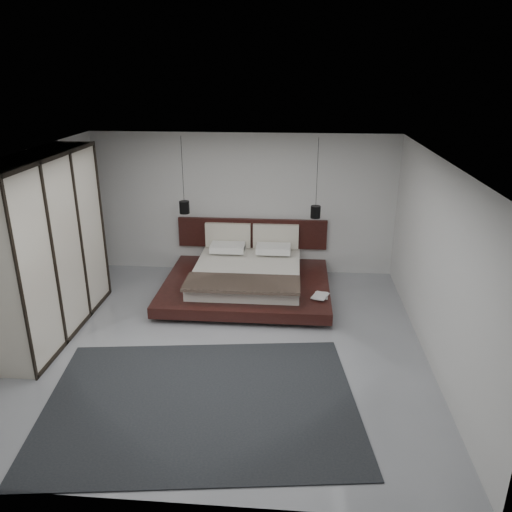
# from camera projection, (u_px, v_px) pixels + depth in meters

# --- Properties ---
(floor) EXTENTS (6.00, 6.00, 0.00)m
(floor) POSITION_uv_depth(u_px,v_px,m) (223.00, 343.00, 7.61)
(floor) COLOR gray
(floor) RESTS_ON ground
(ceiling) EXTENTS (6.00, 6.00, 0.00)m
(ceiling) POSITION_uv_depth(u_px,v_px,m) (218.00, 159.00, 6.62)
(ceiling) COLOR white
(ceiling) RESTS_ON wall_back
(wall_back) EXTENTS (6.00, 0.00, 6.00)m
(wall_back) POSITION_uv_depth(u_px,v_px,m) (243.00, 204.00, 9.92)
(wall_back) COLOR #BDBDBA
(wall_back) RESTS_ON floor
(wall_front) EXTENTS (6.00, 0.00, 6.00)m
(wall_front) POSITION_uv_depth(u_px,v_px,m) (170.00, 380.00, 4.32)
(wall_front) COLOR #BDBDBA
(wall_front) RESTS_ON floor
(wall_left) EXTENTS (0.00, 6.00, 6.00)m
(wall_left) POSITION_uv_depth(u_px,v_px,m) (20.00, 252.00, 7.35)
(wall_left) COLOR #BDBDBA
(wall_left) RESTS_ON floor
(wall_right) EXTENTS (0.00, 6.00, 6.00)m
(wall_right) POSITION_uv_depth(u_px,v_px,m) (436.00, 264.00, 6.89)
(wall_right) COLOR #BDBDBA
(wall_right) RESTS_ON floor
(lattice_screen) EXTENTS (0.05, 0.90, 2.60)m
(lattice_screen) POSITION_uv_depth(u_px,v_px,m) (89.00, 213.00, 9.66)
(lattice_screen) COLOR black
(lattice_screen) RESTS_ON floor
(bed) EXTENTS (3.00, 2.48, 1.11)m
(bed) POSITION_uv_depth(u_px,v_px,m) (247.00, 277.00, 9.26)
(bed) COLOR black
(bed) RESTS_ON floor
(book_lower) EXTENTS (0.24, 0.31, 0.03)m
(book_lower) POSITION_uv_depth(u_px,v_px,m) (315.00, 295.00, 8.53)
(book_lower) COLOR #99724C
(book_lower) RESTS_ON bed
(book_upper) EXTENTS (0.34, 0.38, 0.02)m
(book_upper) POSITION_uv_depth(u_px,v_px,m) (314.00, 295.00, 8.49)
(book_upper) COLOR #99724C
(book_upper) RESTS_ON book_lower
(pendant_left) EXTENTS (0.19, 0.19, 1.44)m
(pendant_left) POSITION_uv_depth(u_px,v_px,m) (184.00, 207.00, 9.40)
(pendant_left) COLOR black
(pendant_left) RESTS_ON ceiling
(pendant_right) EXTENTS (0.19, 0.19, 1.47)m
(pendant_right) POSITION_uv_depth(u_px,v_px,m) (316.00, 212.00, 9.22)
(pendant_right) COLOR black
(pendant_right) RESTS_ON ceiling
(wardrobe) EXTENTS (0.67, 2.84, 2.79)m
(wardrobe) POSITION_uv_depth(u_px,v_px,m) (47.00, 247.00, 7.56)
(wardrobe) COLOR beige
(wardrobe) RESTS_ON floor
(rug) EXTENTS (4.17, 3.21, 0.02)m
(rug) POSITION_uv_depth(u_px,v_px,m) (201.00, 402.00, 6.25)
(rug) COLOR black
(rug) RESTS_ON floor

